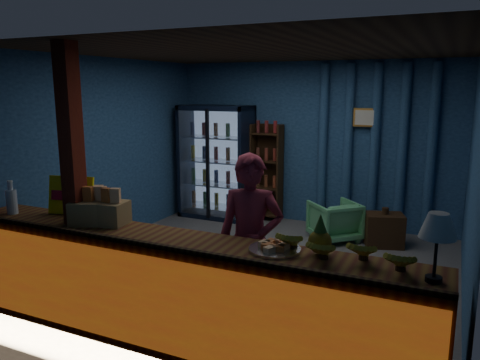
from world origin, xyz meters
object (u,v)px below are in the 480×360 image
(shopkeeper, at_px, (250,243))
(green_chair, at_px, (334,221))
(pastry_tray, at_px, (275,248))
(table_lamp, at_px, (438,228))

(shopkeeper, relative_size, green_chair, 2.57)
(green_chair, xyz_separation_m, pastry_tray, (0.30, -3.26, 0.68))
(green_chair, distance_m, pastry_tray, 3.35)
(green_chair, bearing_deg, shopkeeper, 43.98)
(green_chair, bearing_deg, table_lamp, 69.20)
(green_chair, distance_m, table_lamp, 3.82)
(shopkeeper, height_order, green_chair, shopkeeper)
(green_chair, height_order, table_lamp, table_lamp)
(table_lamp, bearing_deg, green_chair, 113.22)
(table_lamp, bearing_deg, shopkeeper, 160.50)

